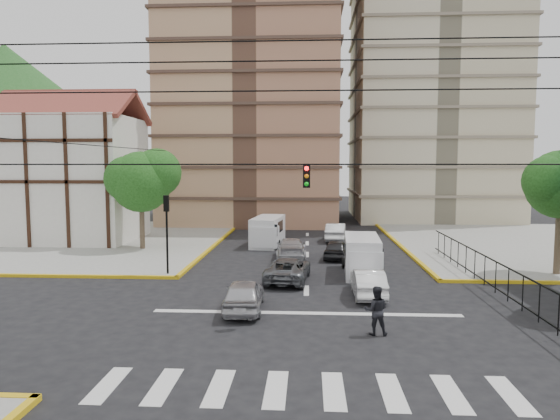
# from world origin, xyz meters

# --- Properties ---
(ground) EXTENTS (160.00, 160.00, 0.00)m
(ground) POSITION_xyz_m (0.00, 0.00, 0.00)
(ground) COLOR black
(ground) RESTS_ON ground
(sidewalk_nw) EXTENTS (26.00, 26.00, 0.15)m
(sidewalk_nw) POSITION_xyz_m (-20.00, 20.00, 0.07)
(sidewalk_nw) COLOR gray
(sidewalk_nw) RESTS_ON ground
(crosswalk_stripes) EXTENTS (12.00, 2.40, 0.01)m
(crosswalk_stripes) POSITION_xyz_m (0.00, -6.00, 0.01)
(crosswalk_stripes) COLOR silver
(crosswalk_stripes) RESTS_ON ground
(stop_line) EXTENTS (13.00, 0.40, 0.01)m
(stop_line) POSITION_xyz_m (0.00, 1.20, 0.01)
(stop_line) COLOR silver
(stop_line) RESTS_ON ground
(tower_tan) EXTENTS (18.00, 16.00, 48.00)m
(tower_tan) POSITION_xyz_m (-6.00, 36.00, 24.00)
(tower_tan) COLOR #A46C52
(tower_tan) RESTS_ON ground
(tower_beige) EXTENTS (17.00, 16.00, 48.00)m
(tower_beige) POSITION_xyz_m (14.00, 40.00, 24.00)
(tower_beige) COLOR beige
(tower_beige) RESTS_ON ground
(tudor_building) EXTENTS (10.80, 8.05, 12.23)m
(tudor_building) POSITION_xyz_m (-19.00, 20.00, 5.25)
(tudor_building) COLOR silver
(tudor_building) RESTS_ON ground
(distant_hill) EXTENTS (70.00, 70.00, 28.00)m
(distant_hill) POSITION_xyz_m (-55.00, 70.00, 14.00)
(distant_hill) COLOR #1C551D
(distant_hill) RESTS_ON ground
(park_fence) EXTENTS (0.10, 22.50, 1.66)m
(park_fence) POSITION_xyz_m (9.00, 4.50, 0.00)
(park_fence) COLOR black
(park_fence) RESTS_ON ground
(tree_tudor) EXTENTS (5.39, 4.40, 7.43)m
(tree_tudor) POSITION_xyz_m (-11.90, 16.01, 5.22)
(tree_tudor) COLOR #473828
(tree_tudor) RESTS_ON ground
(traffic_light_nw) EXTENTS (0.28, 0.22, 4.40)m
(traffic_light_nw) POSITION_xyz_m (-7.80, 7.80, 3.11)
(traffic_light_nw) COLOR black
(traffic_light_nw) RESTS_ON ground
(traffic_light_hanging) EXTENTS (18.00, 9.12, 0.92)m
(traffic_light_hanging) POSITION_xyz_m (0.00, -2.04, 5.90)
(traffic_light_hanging) COLOR black
(traffic_light_hanging) RESTS_ON ground
(van_right_lane) EXTENTS (2.14, 4.89, 2.16)m
(van_right_lane) POSITION_xyz_m (3.14, 8.70, 1.05)
(van_right_lane) COLOR silver
(van_right_lane) RESTS_ON ground
(van_left_lane) EXTENTS (2.49, 5.11, 2.21)m
(van_left_lane) POSITION_xyz_m (-3.05, 18.52, 1.08)
(van_left_lane) COLOR silver
(van_left_lane) RESTS_ON ground
(car_silver_front_left) EXTENTS (1.80, 4.11, 1.38)m
(car_silver_front_left) POSITION_xyz_m (-2.66, 1.44, 0.69)
(car_silver_front_left) COLOR #B3B2B7
(car_silver_front_left) RESTS_ON ground
(car_white_front_right) EXTENTS (1.40, 4.00, 1.32)m
(car_white_front_right) POSITION_xyz_m (2.93, 4.12, 0.66)
(car_white_front_right) COLOR white
(car_white_front_right) RESTS_ON ground
(car_grey_mid_left) EXTENTS (2.54, 4.77, 1.28)m
(car_grey_mid_left) POSITION_xyz_m (-1.00, 6.95, 0.64)
(car_grey_mid_left) COLOR slate
(car_grey_mid_left) RESTS_ON ground
(car_silver_rear_left) EXTENTS (2.13, 4.83, 1.38)m
(car_silver_rear_left) POSITION_xyz_m (-1.06, 13.51, 0.69)
(car_silver_rear_left) COLOR #B3B3B8
(car_silver_rear_left) RESTS_ON ground
(car_darkgrey_mid_right) EXTENTS (2.00, 3.88, 1.26)m
(car_darkgrey_mid_right) POSITION_xyz_m (1.96, 13.67, 0.63)
(car_darkgrey_mid_right) COLOR #252628
(car_darkgrey_mid_right) RESTS_ON ground
(car_white_rear_right) EXTENTS (1.98, 4.54, 1.45)m
(car_white_rear_right) POSITION_xyz_m (2.35, 21.53, 0.73)
(car_white_rear_right) COLOR silver
(car_white_rear_right) RESTS_ON ground
(pedestrian_crosswalk) EXTENTS (0.90, 0.71, 1.81)m
(pedestrian_crosswalk) POSITION_xyz_m (2.57, -1.30, 0.91)
(pedestrian_crosswalk) COLOR black
(pedestrian_crosswalk) RESTS_ON ground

